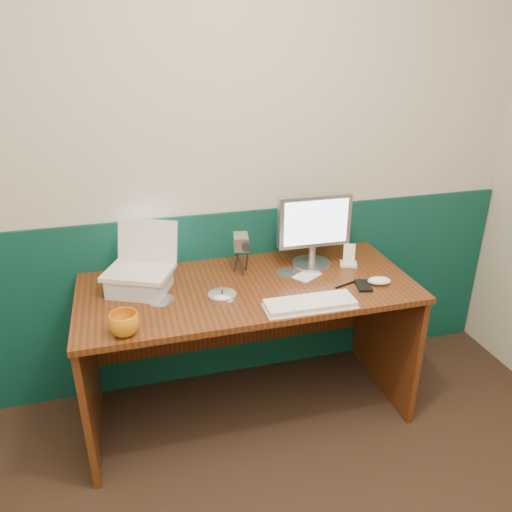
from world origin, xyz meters
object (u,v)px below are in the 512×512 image
object	(u,v)px
mug	(124,324)
desk	(248,351)
keyboard	(310,304)
camcorder	(241,254)
monitor	(313,232)
laptop	(136,250)

from	to	relation	value
mug	desk	bearing A→B (deg)	25.82
keyboard	camcorder	xyz separation A→B (m)	(-0.21, 0.42, 0.09)
keyboard	camcorder	distance (m)	0.48
desk	mug	bearing A→B (deg)	-154.18
monitor	mug	distance (m)	1.05
monitor	desk	bearing A→B (deg)	-159.68
keyboard	mug	xyz separation A→B (m)	(-0.80, -0.01, 0.04)
mug	camcorder	world-z (taller)	camcorder
mug	camcorder	size ratio (longest dim) A/B	0.60
mug	camcorder	bearing A→B (deg)	36.29
monitor	keyboard	xyz separation A→B (m)	(-0.16, -0.40, -0.18)
monitor	mug	world-z (taller)	monitor
laptop	monitor	size ratio (longest dim) A/B	0.79
desk	laptop	bearing A→B (deg)	171.27
mug	camcorder	distance (m)	0.73
laptop	camcorder	size ratio (longest dim) A/B	1.44
keyboard	camcorder	bearing A→B (deg)	117.97
laptop	keyboard	world-z (taller)	laptop
mug	monitor	bearing A→B (deg)	23.36
laptop	mug	bearing A→B (deg)	-77.71
desk	camcorder	size ratio (longest dim) A/B	7.85
monitor	camcorder	world-z (taller)	monitor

